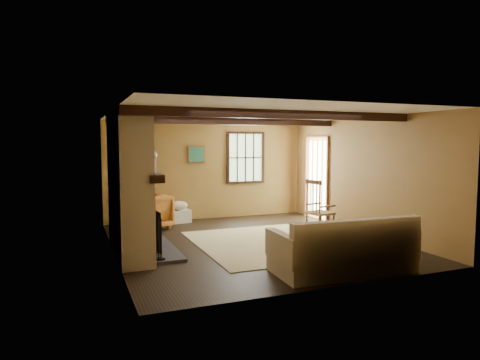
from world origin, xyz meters
name	(u,v)px	position (x,y,z in m)	size (l,w,h in m)	color
ground	(251,242)	(0.00, 0.00, 0.00)	(5.50, 5.50, 0.00)	black
room_envelope	(257,155)	(0.22, 0.26, 1.63)	(5.02, 5.52, 2.44)	olive
fireplace	(130,189)	(-2.23, 0.00, 1.10)	(1.02, 2.30, 2.40)	#A76140
rug	(265,243)	(0.20, -0.20, 0.00)	(2.50, 3.00, 0.01)	#C4B382
rocking_chair	(319,211)	(1.57, 0.14, 0.48)	(0.88, 0.56, 1.14)	tan
sofa	(345,252)	(0.52, -2.24, 0.30)	(2.09, 0.99, 0.83)	silver
firewood_pile	(124,220)	(-2.05, 2.60, 0.11)	(0.60, 0.11, 0.22)	brown
laundry_basket	(179,216)	(-0.81, 2.46, 0.15)	(0.50, 0.38, 0.30)	silver
basket_pillow	(179,205)	(-0.81, 2.46, 0.41)	(0.42, 0.34, 0.21)	silver
armchair	(148,212)	(-1.62, 1.92, 0.38)	(0.81, 0.83, 0.76)	#BF6026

